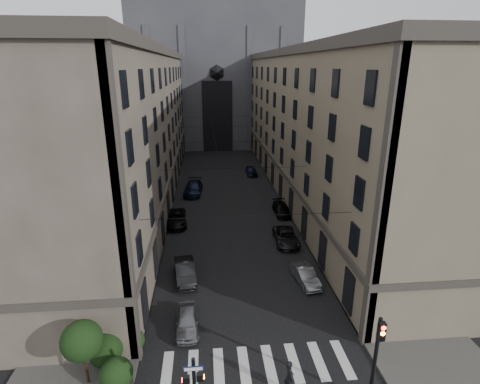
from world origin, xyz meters
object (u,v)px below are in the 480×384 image
object	(u,v)px
car_left_midnear	(185,271)
traffic_light_right	(377,351)
car_left_midfar	(175,218)
pedestrian	(289,376)
car_left_far	(193,188)
car_left_near	(187,321)
gothic_tower	(215,61)
car_right_midfar	(282,209)
car_right_far	(251,171)
car_right_near	(305,275)
car_right_midnear	(286,237)

from	to	relation	value
car_left_midnear	traffic_light_right	bearing A→B (deg)	-58.88
car_left_midfar	pedestrian	size ratio (longest dim) A/B	2.58
car_left_far	car_left_near	bearing A→B (deg)	-84.78
gothic_tower	car_left_far	size ratio (longest dim) A/B	10.30
car_left_midfar	car_right_midfar	size ratio (longest dim) A/B	1.16
traffic_light_right	car_left_midnear	distance (m)	16.67
car_left_near	pedestrian	size ratio (longest dim) A/B	1.92
car_right_midfar	car_right_far	xyz separation A→B (m)	(-1.55, 17.14, 0.04)
car_left_near	car_left_midfar	bearing A→B (deg)	95.11
traffic_light_right	car_left_near	world-z (taller)	traffic_light_right
car_right_far	car_right_near	bearing A→B (deg)	-90.68
car_left_midnear	pedestrian	size ratio (longest dim) A/B	2.25
car_left_near	car_left_midnear	xyz separation A→B (m)	(-0.40, 6.22, 0.09)
car_left_midfar	gothic_tower	bearing A→B (deg)	78.27
gothic_tower	car_left_near	size ratio (longest dim) A/B	15.13
traffic_light_right	car_left_midfar	xyz separation A→B (m)	(-11.80, 24.47, -2.57)
car_left_midfar	car_right_midfar	bearing A→B (deg)	4.15
car_left_midfar	car_left_near	bearing A→B (deg)	-88.02
gothic_tower	car_left_near	xyz separation A→B (m)	(-4.20, -66.32, -17.15)
car_left_midnear	car_right_midnear	world-z (taller)	car_left_midnear
gothic_tower	car_left_midfar	world-z (taller)	gothic_tower
gothic_tower	car_right_far	size ratio (longest dim) A/B	14.45
gothic_tower	traffic_light_right	xyz separation A→B (m)	(5.60, -73.04, -14.51)
traffic_light_right	car_right_far	bearing A→B (deg)	91.25
car_right_near	car_left_midnear	bearing A→B (deg)	164.01
traffic_light_right	car_right_near	distance (m)	11.87
car_left_far	pedestrian	bearing A→B (deg)	-75.35
car_left_midnear	pedestrian	xyz separation A→B (m)	(6.08, -11.85, 0.26)
pedestrian	car_left_near	bearing A→B (deg)	39.87
car_right_midfar	car_right_near	bearing A→B (deg)	-95.03
car_left_far	car_right_midnear	world-z (taller)	car_left_far
car_left_near	pedestrian	bearing A→B (deg)	-46.09
car_right_far	car_right_midfar	bearing A→B (deg)	-86.37
car_right_near	car_right_midfar	bearing A→B (deg)	77.88
gothic_tower	car_right_near	bearing A→B (deg)	-85.23
car_right_midnear	car_right_midfar	xyz separation A→B (m)	(1.13, 7.59, -0.02)
pedestrian	car_right_midfar	bearing A→B (deg)	-15.94
traffic_light_right	car_left_midnear	xyz separation A→B (m)	(-10.20, 12.93, -2.55)
car_right_midfar	pedestrian	world-z (taller)	pedestrian
traffic_light_right	car_right_midfar	xyz separation A→B (m)	(0.60, 26.35, -2.65)
car_right_near	car_left_midfar	bearing A→B (deg)	123.29
car_left_midfar	car_right_midnear	size ratio (longest dim) A/B	1.08
car_left_midnear	car_right_near	size ratio (longest dim) A/B	1.15
car_right_near	car_right_midfar	size ratio (longest dim) A/B	0.88
car_right_midfar	pedestrian	bearing A→B (deg)	-101.46
car_right_near	car_right_midnear	size ratio (longest dim) A/B	0.82
car_left_midfar	car_left_far	size ratio (longest dim) A/B	0.91
car_right_far	car_right_midnear	bearing A→B (deg)	-90.56
gothic_tower	car_right_near	world-z (taller)	gothic_tower
car_left_midfar	car_right_far	xyz separation A→B (m)	(10.85, 19.01, -0.03)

